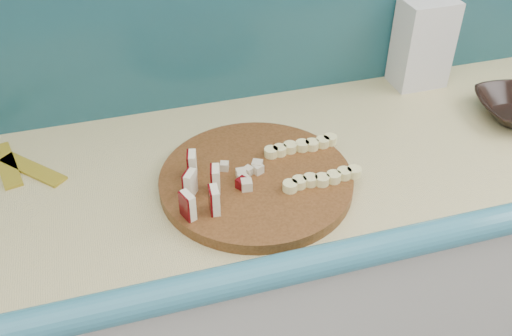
% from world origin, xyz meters
% --- Properties ---
extents(kitchen_counter, '(2.20, 0.63, 0.91)m').
position_xyz_m(kitchen_counter, '(0.10, 1.50, 0.46)').
color(kitchen_counter, beige).
rests_on(kitchen_counter, ground).
extents(backsplash, '(2.20, 0.02, 0.50)m').
position_xyz_m(backsplash, '(0.10, 1.79, 1.16)').
color(backsplash, teal).
rests_on(backsplash, kitchen_counter).
extents(cutting_board, '(0.40, 0.40, 0.02)m').
position_xyz_m(cutting_board, '(0.17, 1.43, 0.92)').
color(cutting_board, '#41250D').
rests_on(cutting_board, kitchen_counter).
extents(apple_wedges, '(0.08, 0.15, 0.05)m').
position_xyz_m(apple_wedges, '(0.05, 1.40, 0.96)').
color(apple_wedges, '#FFF4CB').
rests_on(apple_wedges, cutting_board).
extents(apple_chunks, '(0.05, 0.06, 0.02)m').
position_xyz_m(apple_chunks, '(0.15, 1.43, 0.94)').
color(apple_chunks, beige).
rests_on(apple_chunks, cutting_board).
extents(banana_slices, '(0.17, 0.15, 0.02)m').
position_xyz_m(banana_slices, '(0.29, 1.44, 0.94)').
color(banana_slices, '#F7EE97').
rests_on(banana_slices, cutting_board).
extents(flour_bag, '(0.13, 0.10, 0.23)m').
position_xyz_m(flour_bag, '(0.70, 1.72, 1.02)').
color(flour_bag, silver).
rests_on(flour_bag, kitchen_counter).
extents(banana_peel, '(0.24, 0.19, 0.01)m').
position_xyz_m(banana_peel, '(-0.32, 1.63, 0.91)').
color(banana_peel, '#AF9B21').
rests_on(banana_peel, kitchen_counter).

